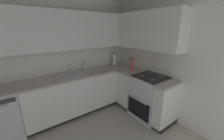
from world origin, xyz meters
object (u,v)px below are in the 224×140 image
(oven_range, at_px, (149,96))
(soap_bottle, at_px, (85,66))
(paper_towel_roll, at_px, (115,60))
(dishwasher, at_px, (0,117))
(oil_bottle, at_px, (132,65))

(oven_range, distance_m, soap_bottle, 1.57)
(soap_bottle, bearing_deg, paper_towel_roll, -1.36)
(dishwasher, relative_size, soap_bottle, 4.35)
(paper_towel_roll, relative_size, oil_bottle, 1.13)
(soap_bottle, bearing_deg, oil_bottle, -39.09)
(soap_bottle, bearing_deg, dishwasher, -173.73)
(paper_towel_roll, xyz_separation_m, oil_bottle, (-0.00, -0.66, 0.00))
(dishwasher, xyz_separation_m, oil_bottle, (2.48, -0.50, 0.60))
(oven_range, height_order, oil_bottle, oil_bottle)
(soap_bottle, distance_m, oil_bottle, 1.08)
(dishwasher, height_order, paper_towel_roll, paper_towel_roll)
(oil_bottle, bearing_deg, oven_range, -87.91)
(soap_bottle, height_order, oil_bottle, oil_bottle)
(dishwasher, xyz_separation_m, paper_towel_roll, (2.49, 0.16, 0.60))
(oven_range, relative_size, paper_towel_roll, 3.04)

